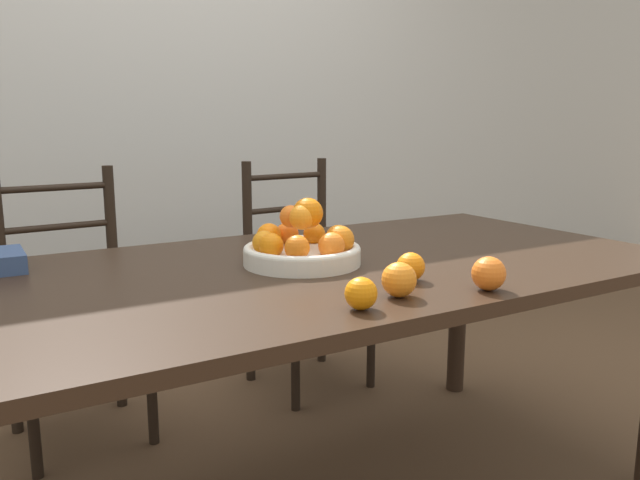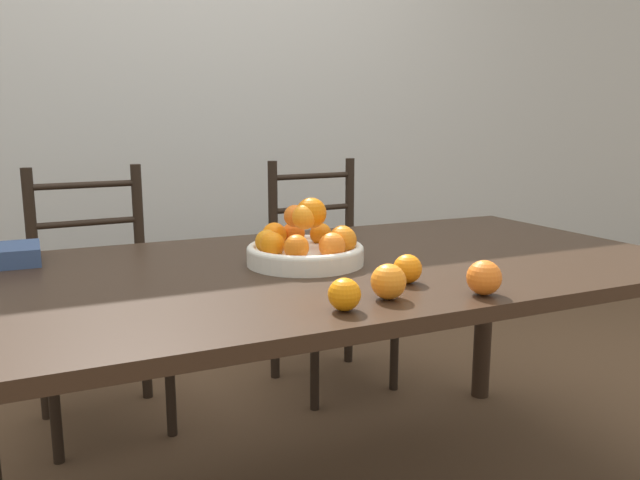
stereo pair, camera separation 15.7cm
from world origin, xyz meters
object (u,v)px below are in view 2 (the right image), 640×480
fruit_bowl (306,246)px  chair_right (328,278)px  orange_loose_3 (484,278)px  chair_left (98,304)px  orange_loose_0 (407,269)px  orange_loose_2 (344,294)px  orange_loose_1 (388,282)px

fruit_bowl → chair_right: bearing=60.6°
fruit_bowl → orange_loose_3: bearing=-62.1°
orange_loose_3 → chair_right: size_ratio=0.08×
fruit_bowl → chair_left: (-0.47, 0.82, -0.33)m
orange_loose_0 → chair_right: (0.32, 1.10, -0.31)m
orange_loose_0 → chair_left: chair_left is taller
chair_left → chair_right: same height
orange_loose_0 → orange_loose_2: 0.27m
fruit_bowl → orange_loose_3: fruit_bowl is taller
chair_left → orange_loose_3: bearing=-64.9°
orange_loose_3 → orange_loose_2: bearing=175.9°
orange_loose_1 → orange_loose_2: 0.13m
orange_loose_0 → chair_left: bearing=118.8°
chair_left → orange_loose_2: bearing=-77.4°
orange_loose_0 → orange_loose_3: orange_loose_3 is taller
orange_loose_1 → orange_loose_2: size_ratio=1.14×
orange_loose_3 → chair_left: chair_left is taller
fruit_bowl → chair_right: 0.99m
orange_loose_0 → orange_loose_2: (-0.24, -0.13, -0.00)m
orange_loose_2 → chair_left: (-0.37, 1.23, -0.31)m
orange_loose_2 → chair_left: size_ratio=0.07×
fruit_bowl → chair_right: (0.46, 0.82, -0.33)m
fruit_bowl → orange_loose_3: (0.23, -0.44, -0.01)m
fruit_bowl → chair_right: size_ratio=0.33×
orange_loose_2 → orange_loose_0: bearing=29.6°
fruit_bowl → orange_loose_0: size_ratio=4.56×
orange_loose_1 → orange_loose_2: (-0.12, -0.04, -0.00)m
orange_loose_2 → orange_loose_3: 0.33m
orange_loose_0 → orange_loose_2: size_ratio=1.02×
chair_right → orange_loose_0: bearing=-110.8°
chair_left → orange_loose_1: bearing=-71.7°
orange_loose_0 → chair_left: size_ratio=0.07×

